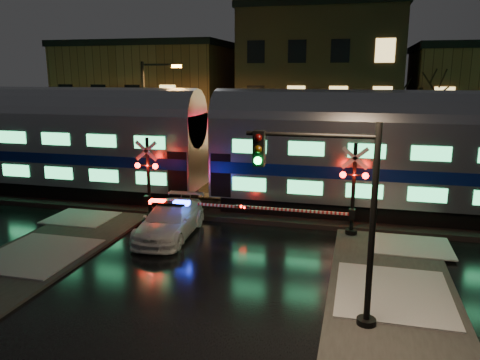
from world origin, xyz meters
name	(u,v)px	position (x,y,z in m)	size (l,w,h in m)	color
ground	(222,245)	(0.00, 0.00, 0.00)	(120.00, 120.00, 0.00)	black
ballast	(250,209)	(0.00, 5.00, 0.12)	(90.00, 4.20, 0.24)	black
sidewalk_right	(400,347)	(6.50, -6.00, 0.06)	(4.00, 20.00, 0.12)	#2D2D2D
building_left	(153,100)	(-13.00, 22.00, 4.50)	(14.00, 10.00, 9.00)	brown
building_mid	(322,87)	(2.00, 22.50, 5.75)	(12.00, 11.00, 11.50)	brown
train	(208,144)	(-2.20, 5.00, 3.38)	(51.00, 3.12, 5.92)	black
police_car	(170,220)	(-2.48, 0.50, 0.73)	(2.27, 5.06, 1.60)	white
crossing_signal_right	(344,199)	(4.73, 2.31, 1.68)	(5.74, 0.65, 4.07)	black
crossing_signal_left	(155,188)	(-3.96, 2.30, 1.64)	(5.62, 0.65, 3.98)	black
traffic_light	(338,222)	(4.77, -5.18, 3.03)	(3.68, 0.68, 5.70)	black
streetlight	(149,116)	(-7.31, 9.00, 4.36)	(2.53, 0.26, 7.57)	black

